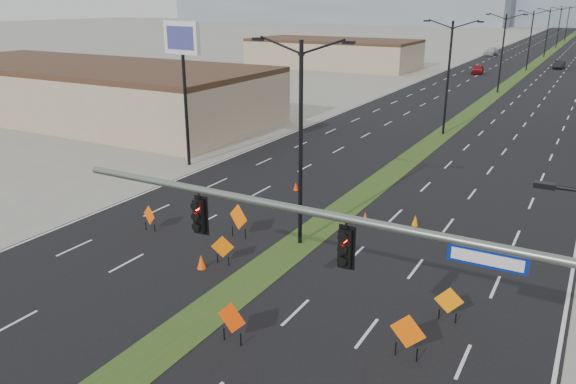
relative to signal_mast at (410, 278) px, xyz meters
The scene contains 28 objects.
ground 10.01m from the signal_mast, 166.85° to the right, with size 600.00×600.00×0.00m, color gray.
road_surface 98.49m from the signal_mast, 94.99° to the left, with size 25.00×400.00×0.02m, color black.
median_strip 98.49m from the signal_mast, 94.99° to the left, with size 2.00×400.00×0.04m, color #284719.
building_sw_near 51.83m from the signal_mast, 147.26° to the left, with size 40.00×16.00×5.00m, color tan.
building_sw_far 92.41m from the signal_mast, 116.04° to the left, with size 30.00×14.00×4.50m, color tan.
mesa_west 306.35m from the signal_mast, 114.82° to the left, with size 180.00×50.00×22.00m, color gray.
signal_mast is the anchor object (origin of this frame).
streetlight_0 13.18m from the signal_mast, 130.54° to the left, with size 5.15×0.24×10.02m.
streetlight_1 38.96m from the signal_mast, 102.69° to the left, with size 5.15×0.24×10.02m.
streetlight_2 66.56m from the signal_mast, 97.39° to the left, with size 5.15×0.24×10.02m.
streetlight_3 94.39m from the signal_mast, 95.20° to the left, with size 5.15×0.24×10.02m.
streetlight_4 122.30m from the signal_mast, 94.01° to the left, with size 5.15×0.24×10.02m.
streetlight_5 150.25m from the signal_mast, 93.26° to the left, with size 5.15×0.24×10.02m.
streetlight_6 178.21m from the signal_mast, 92.75° to the left, with size 5.15×0.24×10.02m.
car_left 87.33m from the signal_mast, 100.02° to the left, with size 1.72×4.28×1.46m, color maroon.
car_mid 100.56m from the signal_mast, 92.21° to the left, with size 1.53×4.39×1.45m, color black.
car_far 122.91m from the signal_mast, 99.09° to the left, with size 2.21×5.43×1.57m, color #ADB1B7.
construction_sign_0 18.38m from the signal_mast, 155.19° to the left, with size 1.03×0.38×1.44m.
construction_sign_1 15.23m from the signal_mast, 142.06° to the left, with size 1.33×0.47×1.84m.
construction_sign_2 12.84m from the signal_mast, 149.81° to the left, with size 1.00×0.47×1.44m.
construction_sign_3 7.66m from the signal_mast, behind, with size 1.24×0.16×1.66m.
construction_sign_4 5.04m from the signal_mast, 104.36° to the left, with size 1.29×0.15×1.72m.
construction_sign_5 7.44m from the signal_mast, 91.73° to the left, with size 1.07×0.31×1.45m.
cone_0 13.12m from the signal_mast, 154.68° to the left, with size 0.41×0.41×0.69m, color #FF4D05.
cone_1 16.45m from the signal_mast, 115.26° to the left, with size 0.35×0.35×0.58m, color #F14105.
cone_2 16.31m from the signal_mast, 105.41° to the left, with size 0.37×0.37×0.61m, color orange.
cone_3 21.88m from the signal_mast, 126.42° to the left, with size 0.33×0.33×0.55m, color #FD3305.
pole_sign_west 29.48m from the signal_mast, 140.46° to the left, with size 3.38×0.90×10.32m.
Camera 1 is at (12.18, -11.05, 11.68)m, focal length 35.00 mm.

